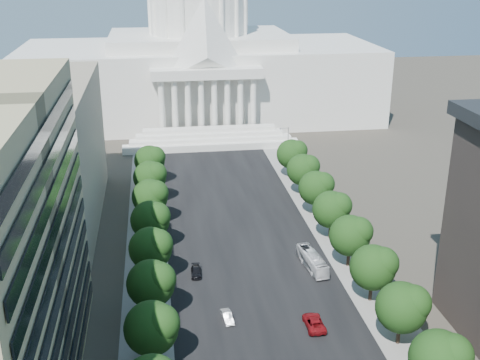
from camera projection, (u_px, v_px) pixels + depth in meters
name	position (u px, v px, depth m)	size (l,w,h in m)	color
road_asphalt	(238.00, 230.00, 125.83)	(30.00, 260.00, 0.01)	black
sidewalk_left	(147.00, 236.00, 123.29)	(8.00, 260.00, 0.02)	gray
sidewalk_right	(326.00, 225.00, 128.37)	(8.00, 260.00, 0.02)	gray
capitol	(200.00, 60.00, 206.64)	(120.00, 56.00, 73.00)	white
office_block_left_far	(0.00, 158.00, 123.38)	(38.00, 52.00, 30.00)	gray
tree_l_d	(154.00, 327.00, 82.12)	(7.79, 7.60, 9.97)	#33261C
tree_l_e	(153.00, 282.00, 93.23)	(7.79, 7.60, 9.97)	#33261C
tree_l_f	(152.00, 247.00, 104.34)	(7.79, 7.60, 9.97)	#33261C
tree_l_g	(152.00, 219.00, 115.45)	(7.79, 7.60, 9.97)	#33261C
tree_l_h	(151.00, 196.00, 126.57)	(7.79, 7.60, 9.97)	#33261C
tree_l_i	(151.00, 176.00, 137.68)	(7.79, 7.60, 9.97)	#33261C
tree_l_j	(151.00, 160.00, 148.79)	(7.79, 7.60, 9.97)	#33261C
tree_r_c	(442.00, 358.00, 75.82)	(7.79, 7.60, 9.97)	#33261C
tree_r_d	(404.00, 306.00, 86.93)	(7.79, 7.60, 9.97)	#33261C
tree_r_e	(375.00, 266.00, 98.04)	(7.79, 7.60, 9.97)	#33261C
tree_r_f	(352.00, 234.00, 109.15)	(7.79, 7.60, 9.97)	#33261C
tree_r_g	(333.00, 208.00, 120.27)	(7.79, 7.60, 9.97)	#33261C
tree_r_h	(317.00, 187.00, 131.38)	(7.79, 7.60, 9.97)	#33261C
tree_r_i	(304.00, 169.00, 142.49)	(7.79, 7.60, 9.97)	#33261C
tree_r_j	(293.00, 153.00, 153.60)	(7.79, 7.60, 9.97)	#33261C
streetlight_c	(384.00, 268.00, 98.65)	(2.61, 0.44, 9.00)	gray
streetlight_d	(339.00, 209.00, 121.80)	(2.61, 0.44, 9.00)	gray
streetlight_e	(308.00, 168.00, 144.96)	(2.61, 0.44, 9.00)	gray
streetlight_f	(286.00, 138.00, 168.11)	(2.61, 0.44, 9.00)	gray
car_silver	(227.00, 317.00, 94.61)	(1.41, 4.05, 1.34)	#A8A9B0
car_red	(314.00, 323.00, 92.87)	(2.73, 5.93, 1.65)	maroon
car_dark_b	(196.00, 272.00, 108.02)	(1.83, 4.49, 1.30)	black
city_bus	(312.00, 261.00, 110.19)	(2.47, 10.54, 2.94)	silver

